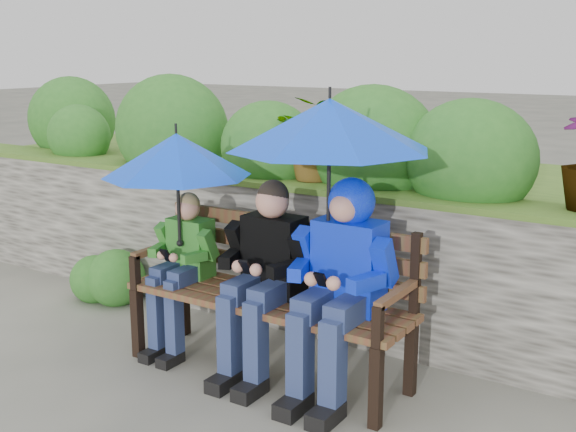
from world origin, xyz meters
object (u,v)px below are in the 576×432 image
Objects in this scene: boy_middle at (264,270)px; umbrella_right at (329,125)px; boy_left at (182,262)px; boy_right at (341,272)px; park_bench at (274,286)px; umbrella_left at (177,155)px.

umbrella_right is at bearing 5.25° from boy_middle.
boy_right is (1.15, -0.01, 0.13)m from boy_left.
boy_left is at bearing 179.67° from boy_right.
boy_right is at bearing -9.17° from park_bench.
boy_right reaches higher than park_bench.
boy_middle reaches higher than boy_left.
park_bench is 1.59× the size of umbrella_right.
boy_left is 1.12× the size of umbrella_left.
boy_right is 1.34× the size of umbrella_left.
boy_middle is at bearing -92.62° from park_bench.
park_bench is 1.07m from umbrella_right.
park_bench is 1.00m from umbrella_left.
boy_left is 1.16m from boy_right.
boy_right is at bearing 0.91° from boy_middle.
boy_middle is (-0.00, -0.09, 0.12)m from park_bench.
boy_right reaches higher than boy_left.
boy_left is at bearing 178.70° from boy_middle.
umbrella_left reaches higher than boy_middle.
boy_middle is 0.90m from umbrella_left.
umbrella_right is at bearing 163.77° from boy_right.
umbrella_right reaches higher than boy_middle.
boy_right is 1.10× the size of umbrella_right.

